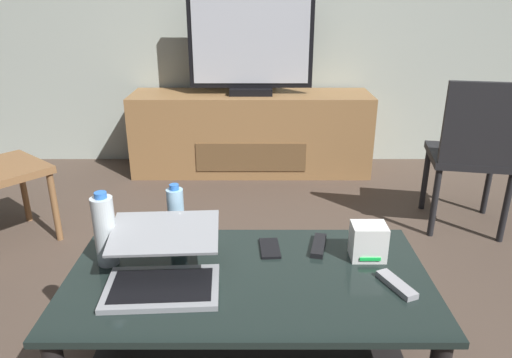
# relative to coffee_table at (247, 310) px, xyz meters

# --- Properties ---
(coffee_table) EXTENTS (1.21, 0.66, 0.45)m
(coffee_table) POSITION_rel_coffee_table_xyz_m (0.00, 0.00, 0.00)
(coffee_table) COLOR black
(coffee_table) RESTS_ON ground
(media_cabinet) EXTENTS (1.81, 0.47, 0.61)m
(media_cabinet) POSITION_rel_coffee_table_xyz_m (-0.01, 2.22, -0.00)
(media_cabinet) COLOR olive
(media_cabinet) RESTS_ON ground
(television) EXTENTS (0.90, 0.20, 0.75)m
(television) POSITION_rel_coffee_table_xyz_m (-0.01, 2.20, 0.67)
(television) COLOR black
(television) RESTS_ON media_cabinet
(dining_chair) EXTENTS (0.51, 0.51, 0.90)m
(dining_chair) POSITION_rel_coffee_table_xyz_m (1.25, 1.19, 0.19)
(dining_chair) COLOR black
(dining_chair) RESTS_ON ground
(laptop) EXTENTS (0.38, 0.39, 0.16)m
(laptop) POSITION_rel_coffee_table_xyz_m (-0.28, -0.03, 0.20)
(laptop) COLOR gray
(laptop) RESTS_ON coffee_table
(router_box) EXTENTS (0.12, 0.10, 0.13)m
(router_box) POSITION_rel_coffee_table_xyz_m (0.42, 0.12, 0.20)
(router_box) COLOR white
(router_box) RESTS_ON coffee_table
(water_bottle_near) EXTENTS (0.06, 0.06, 0.24)m
(water_bottle_near) POSITION_rel_coffee_table_xyz_m (-0.27, 0.23, 0.25)
(water_bottle_near) COLOR #99C6E5
(water_bottle_near) RESTS_ON coffee_table
(water_bottle_far) EXTENTS (0.07, 0.07, 0.27)m
(water_bottle_far) POSITION_rel_coffee_table_xyz_m (-0.49, 0.08, 0.27)
(water_bottle_far) COLOR silver
(water_bottle_far) RESTS_ON coffee_table
(cell_phone) EXTENTS (0.08, 0.14, 0.01)m
(cell_phone) POSITION_rel_coffee_table_xyz_m (0.08, 0.17, 0.14)
(cell_phone) COLOR black
(cell_phone) RESTS_ON coffee_table
(tv_remote) EXTENTS (0.10, 0.16, 0.02)m
(tv_remote) POSITION_rel_coffee_table_xyz_m (0.48, -0.07, 0.15)
(tv_remote) COLOR #99999E
(tv_remote) RESTS_ON coffee_table
(soundbar_remote) EXTENTS (0.08, 0.17, 0.02)m
(soundbar_remote) POSITION_rel_coffee_table_xyz_m (0.26, 0.18, 0.15)
(soundbar_remote) COLOR black
(soundbar_remote) RESTS_ON coffee_table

